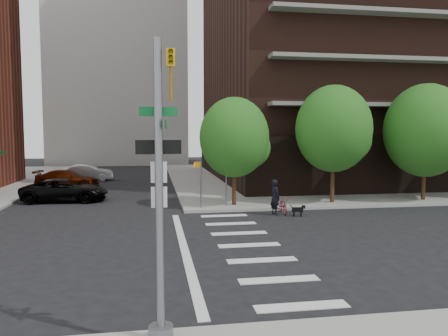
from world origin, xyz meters
TOP-DOWN VIEW (x-y plane):
  - ground at (0.00, 0.00)m, footprint 120.00×120.00m
  - sidewalk_ne at (20.50, 23.50)m, footprint 39.00×33.00m
  - crosswalk at (2.21, -0.00)m, footprint 3.85×13.00m
  - tree_a at (4.00, 8.50)m, footprint 4.00×4.00m
  - tree_b at (10.00, 8.50)m, footprint 4.50×4.50m
  - tree_c at (16.00, 8.50)m, footprint 5.00×5.00m
  - traffic_signal at (-0.47, -7.49)m, footprint 0.90×0.75m
  - pedestrian_signal at (2.32, 7.92)m, footprint 2.18×0.67m
  - parked_car_black at (-6.06, 12.20)m, footprint 2.66×5.29m
  - parked_car_maroon at (-7.24, 19.37)m, footprint 2.43×4.99m
  - parked_car_silver at (-6.41, 24.23)m, footprint 1.98×4.60m
  - scooter at (6.26, 6.23)m, footprint 0.71×1.70m
  - dog_walker at (5.69, 5.85)m, footprint 0.79×0.65m
  - dog at (6.76, 5.24)m, footprint 0.69×0.25m

SIDE VIEW (x-z plane):
  - ground at x=0.00m, z-range 0.00..0.00m
  - crosswalk at x=2.21m, z-range 0.00..0.01m
  - sidewalk_ne at x=20.50m, z-range 0.00..0.15m
  - dog at x=6.76m, z-range 0.07..0.65m
  - scooter at x=6.26m, z-range 0.00..0.87m
  - parked_car_maroon at x=-7.24m, z-range 0.00..1.40m
  - parked_car_black at x=-6.06m, z-range 0.00..1.44m
  - parked_car_silver at x=-6.41m, z-range 0.00..1.47m
  - dog_walker at x=5.69m, z-range 0.00..1.87m
  - pedestrian_signal at x=2.32m, z-range 0.55..3.15m
  - traffic_signal at x=-0.47m, z-range -0.30..5.70m
  - tree_a at x=4.00m, z-range 1.09..6.99m
  - tree_c at x=16.00m, z-range 1.05..7.85m
  - tree_b at x=10.00m, z-range 1.22..7.87m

